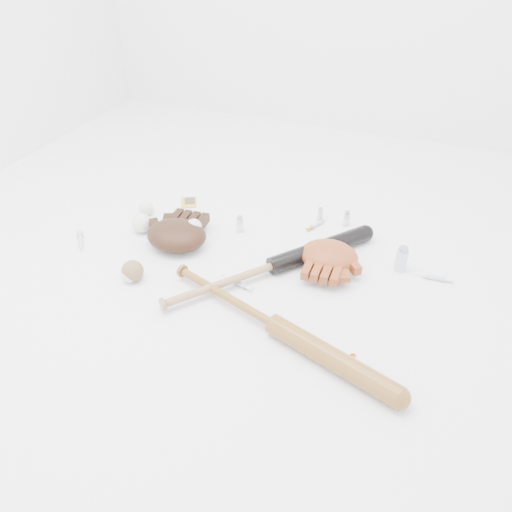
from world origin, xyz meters
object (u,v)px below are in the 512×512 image
at_px(bat_dark, 273,266).
at_px(glove_dark, 177,235).
at_px(bat_wood, 274,325).
at_px(pedestal, 195,237).

bearing_deg(bat_dark, glove_dark, 125.07).
distance_m(bat_dark, bat_wood, 0.31).
height_order(bat_dark, bat_wood, same).
bearing_deg(glove_dark, bat_wood, -34.98).
relative_size(bat_dark, bat_wood, 1.00).
bearing_deg(pedestal, bat_wood, -37.93).
distance_m(bat_dark, glove_dark, 0.42).
distance_m(bat_wood, glove_dark, 0.62).
height_order(bat_wood, pedestal, bat_wood).
height_order(bat_dark, pedestal, bat_dark).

